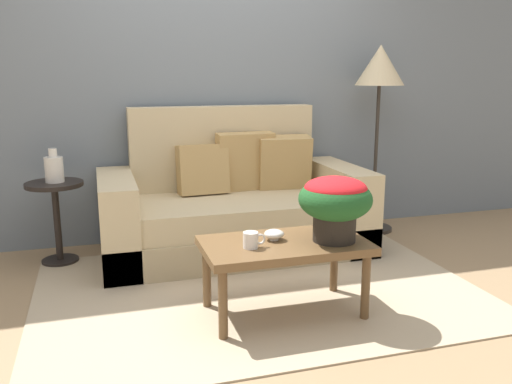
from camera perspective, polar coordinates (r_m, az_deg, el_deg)
ground_plane at (r=3.41m, az=0.14°, el=-10.36°), size 14.00×14.00×0.00m
wall_back at (r=4.41m, az=-4.91°, el=13.09°), size 6.40×0.12×2.74m
area_rug at (r=3.40m, az=0.19°, el=-10.35°), size 2.67×1.88×0.01m
couch at (r=4.07m, az=-2.36°, el=-1.72°), size 1.94×0.94×1.07m
coffee_table at (r=2.97m, az=3.05°, el=-6.25°), size 0.90×0.51×0.42m
side_table at (r=4.01m, az=-20.47°, el=-1.56°), size 0.39×0.39×0.59m
floor_lamp at (r=4.57m, az=12.99°, el=11.81°), size 0.40×0.40×1.55m
potted_plant at (r=2.93m, az=8.41°, el=-0.90°), size 0.40×0.40×0.36m
coffee_mug at (r=2.83m, az=-0.50°, el=-5.12°), size 0.12×0.08×0.09m
snack_bowl at (r=2.96m, az=1.85°, el=-4.52°), size 0.11×0.11×0.06m
table_vase at (r=3.95m, az=-20.66°, el=2.35°), size 0.13×0.13×0.23m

